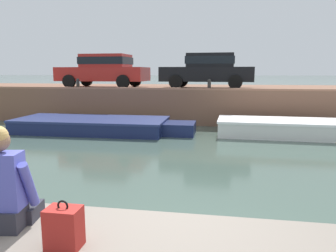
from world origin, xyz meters
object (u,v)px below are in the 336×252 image
boat_moored_west_navy (99,125)px  backpack_on_ledge (65,228)px  boat_moored_central_white (306,129)px  person_seated_left (5,189)px  mooring_bollard_mid (209,84)px  car_leftmost_red (104,69)px  mooring_bollard_west (78,83)px  car_left_inner_black (208,69)px  bottle_drink (4,219)px

boat_moored_west_navy → backpack_on_ledge: (3.26, -9.00, 0.69)m
boat_moored_central_white → person_seated_left: person_seated_left is taller
boat_moored_west_navy → boat_moored_central_white: boat_moored_central_white is taller
mooring_bollard_mid → person_seated_left: size_ratio=0.46×
boat_moored_west_navy → person_seated_left: bearing=-73.7°
person_seated_left → backpack_on_ledge: person_seated_left is taller
car_leftmost_red → person_seated_left: (3.67, -12.50, -1.17)m
mooring_bollard_west → car_left_inner_black: bearing=15.2°
person_seated_left → mooring_bollard_mid: bearing=82.9°
mooring_bollard_mid → backpack_on_ledge: 11.27m
boat_moored_central_white → mooring_bollard_mid: bearing=150.3°
boat_moored_west_navy → mooring_bollard_mid: bearing=29.4°
boat_moored_west_navy → bottle_drink: (2.56, -8.80, 0.62)m
boat_moored_central_white → bottle_drink: bottle_drink is taller
boat_moored_central_white → person_seated_left: bearing=-117.9°
mooring_bollard_mid → boat_moored_west_navy: bearing=-150.6°
mooring_bollard_west → backpack_on_ledge: (5.03, -11.22, -0.77)m
boat_moored_central_white → backpack_on_ledge: size_ratio=15.91×
car_leftmost_red → boat_moored_central_white: bearing=-22.3°
mooring_bollard_mid → mooring_bollard_west: bearing=180.0°
mooring_bollard_west → backpack_on_ledge: 12.32m
bottle_drink → backpack_on_ledge: size_ratio=0.50×
car_left_inner_black → backpack_on_ledge: bearing=-92.5°
mooring_bollard_mid → bottle_drink: bearing=-97.1°
mooring_bollard_west → mooring_bollard_mid: (5.71, 0.00, 0.00)m
person_seated_left → backpack_on_ledge: (0.70, -0.24, -0.20)m
boat_moored_west_navy → bottle_drink: size_ratio=32.44×
car_leftmost_red → person_seated_left: bearing=-73.6°
boat_moored_central_white → bottle_drink: bearing=-117.8°
car_leftmost_red → bottle_drink: size_ratio=20.84×
boat_moored_central_white → car_left_inner_black: car_left_inner_black is taller
car_leftmost_red → bottle_drink: 13.14m
boat_moored_west_navy → mooring_bollard_mid: (3.94, 2.22, 1.46)m
boat_moored_central_white → bottle_drink: 10.27m
mooring_bollard_west → bottle_drink: (4.33, -11.02, -0.84)m
mooring_bollard_mid → person_seated_left: 11.08m
car_left_inner_black → person_seated_left: (-1.25, -12.50, -1.17)m
boat_moored_central_white → mooring_bollard_west: 9.42m
mooring_bollard_mid → person_seated_left: (-1.38, -10.98, -0.56)m
mooring_bollard_mid → backpack_on_ledge: (-0.68, -11.22, -0.77)m
boat_moored_west_navy → person_seated_left: (2.56, -8.76, 0.90)m
car_leftmost_red → mooring_bollard_west: (-0.67, -1.52, -0.61)m
mooring_bollard_west → mooring_bollard_mid: size_ratio=1.00×
mooring_bollard_mid → backpack_on_ledge: mooring_bollard_mid is taller
person_seated_left → backpack_on_ledge: size_ratio=2.37×
car_leftmost_red → mooring_bollard_west: size_ratio=9.56×
boat_moored_west_navy → car_left_inner_black: car_left_inner_black is taller
boat_moored_west_navy → person_seated_left: 9.17m
mooring_bollard_west → person_seated_left: mooring_bollard_west is taller
boat_moored_west_navy → backpack_on_ledge: size_ratio=16.22×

